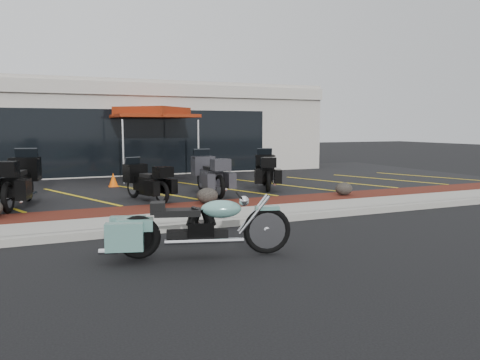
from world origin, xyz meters
name	(u,v)px	position (x,y,z in m)	size (l,w,h in m)	color
ground	(222,237)	(0.00, 0.00, 0.00)	(90.00, 90.00, 0.00)	black
curb	(206,224)	(0.00, 0.90, 0.07)	(24.00, 0.25, 0.15)	gray
sidewalk	(196,218)	(0.00, 1.60, 0.07)	(24.00, 1.20, 0.15)	gray
mulch_bed	(181,210)	(0.00, 2.80, 0.08)	(24.00, 1.20, 0.16)	#35120C
upper_lot	(138,185)	(0.00, 8.20, 0.07)	(26.00, 9.60, 0.15)	black
dealership_building	(111,129)	(0.00, 14.47, 2.01)	(18.00, 8.16, 4.00)	#ABA59A
boulder_mid	(207,196)	(0.76, 3.00, 0.36)	(0.56, 0.47, 0.40)	black
boulder_right	(344,189)	(4.87, 2.81, 0.34)	(0.52, 0.43, 0.37)	black
hero_cruiser	(267,224)	(0.26, -1.44, 0.53)	(2.99, 0.76, 1.05)	#669E94
touring_black_front	(27,175)	(-3.48, 5.24, 0.86)	(2.44, 0.93, 1.42)	black
touring_black_mid	(133,177)	(-0.80, 4.73, 0.72)	(1.97, 0.75, 1.15)	black
touring_grey	(202,170)	(1.38, 5.26, 0.80)	(2.25, 0.86, 1.31)	#313036
touring_black_rear	(265,167)	(3.74, 5.71, 0.78)	(2.17, 0.83, 1.26)	black
traffic_cone	(113,180)	(-0.96, 7.47, 0.38)	(0.30, 0.30, 0.46)	#F85D08
popup_canopy	(153,114)	(0.83, 9.35, 2.60)	(3.71, 3.71, 2.70)	silver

